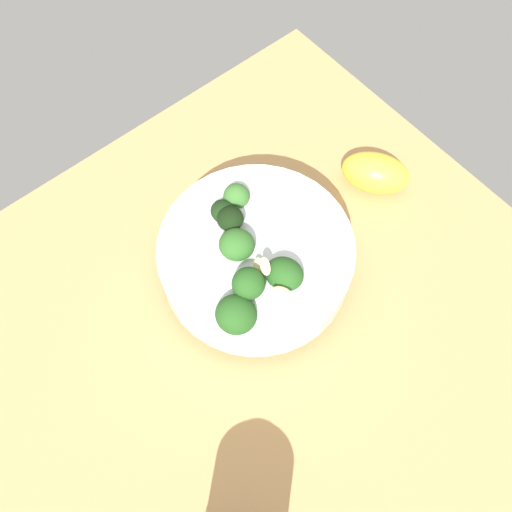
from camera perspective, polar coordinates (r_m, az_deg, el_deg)
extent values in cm
cube|color=tan|center=(60.89, 1.56, -7.73)|extent=(60.95, 60.95, 3.83)
cylinder|color=white|center=(60.68, 0.00, -1.35)|extent=(10.86, 10.86, 1.52)
cylinder|color=white|center=(57.93, 0.00, -0.08)|extent=(19.75, 19.75, 4.57)
cylinder|color=silver|center=(56.24, 0.00, 0.76)|extent=(16.87, 16.87, 0.80)
cylinder|color=#589D47|center=(54.31, -1.95, -6.51)|extent=(1.70, 1.55, 1.23)
ellipsoid|color=#23511C|center=(52.76, -2.00, -5.91)|extent=(6.27, 6.06, 4.85)
cylinder|color=#589D47|center=(55.36, 2.77, -2.55)|extent=(1.82, 1.80, 1.47)
ellipsoid|color=#23511C|center=(53.78, 2.85, -1.80)|extent=(4.58, 5.03, 3.91)
cylinder|color=#589D47|center=(57.39, -2.55, 3.05)|extent=(1.53, 1.62, 1.48)
ellipsoid|color=black|center=(56.15, -2.61, 3.76)|extent=(3.27, 3.53, 2.44)
cylinder|color=#589D47|center=(56.17, -1.89, 0.41)|extent=(1.89, 1.83, 1.47)
ellipsoid|color=#2D6023|center=(54.74, -1.94, 1.16)|extent=(5.12, 4.90, 3.48)
cylinder|color=#2F662B|center=(58.95, -3.17, 3.75)|extent=(1.58, 1.33, 1.66)
ellipsoid|color=black|center=(57.70, -3.25, 4.47)|extent=(4.49, 3.94, 3.77)
cylinder|color=#4A8F3C|center=(54.66, -0.73, -3.52)|extent=(1.30, 1.66, 1.82)
ellipsoid|color=#23511C|center=(53.00, -0.75, -2.77)|extent=(4.33, 4.26, 3.81)
cylinder|color=#3C7A32|center=(59.85, -1.93, 5.23)|extent=(1.80, 1.40, 1.87)
ellipsoid|color=#386B2B|center=(58.53, -1.98, 6.02)|extent=(3.37, 3.66, 3.31)
ellipsoid|color=#DBBC84|center=(51.98, 2.28, -3.26)|extent=(1.82, 2.08, 0.47)
ellipsoid|color=#DBBC84|center=(52.68, 0.93, -1.03)|extent=(1.67, 2.07, 1.15)
ellipsoid|color=#DBBC84|center=(54.37, 0.30, -1.06)|extent=(1.68, 2.07, 1.30)
ellipsoid|color=yellow|center=(66.53, 11.91, 8.19)|extent=(8.21, 9.00, 4.42)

